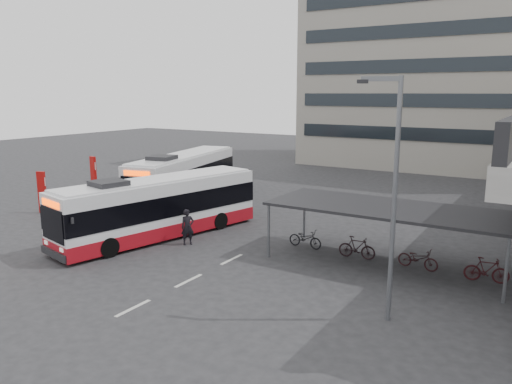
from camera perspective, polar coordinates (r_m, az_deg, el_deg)
The scene contains 10 objects.
ground at distance 23.83m, azimuth -7.81°, elevation -6.62°, with size 120.00×120.00×0.00m, color #28282B.
bike_shelter at distance 22.04m, azimuth 14.63°, elevation -3.94°, with size 10.00×4.00×2.54m.
office_block at distance 54.34m, azimuth 23.46°, elevation 15.92°, with size 30.00×15.00×25.00m, color gray.
road_markings at distance 20.15m, azimuth -7.72°, elevation -10.01°, with size 0.15×7.60×0.01m.
bus_main at distance 25.87m, azimuth -10.98°, elevation -1.79°, with size 4.80×11.34×3.28m.
bus_teal at distance 34.47m, azimuth -8.23°, elevation 1.67°, with size 4.91×11.83×3.42m.
pedestrian at distance 24.47m, azimuth -7.83°, elevation -3.99°, with size 0.64×0.42×1.76m, color black.
lamp_post at distance 16.02m, azimuth 15.26°, elevation 0.65°, with size 1.32×0.59×7.80m.
sign_totem_mid at distance 33.18m, azimuth -23.26°, elevation 0.03°, with size 0.55×0.32×2.59m.
sign_totem_north at distance 37.95m, azimuth -18.07°, elevation 1.86°, with size 0.60×0.27×2.78m.
Camera 1 is at (14.54, -17.42, 7.30)m, focal length 35.00 mm.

